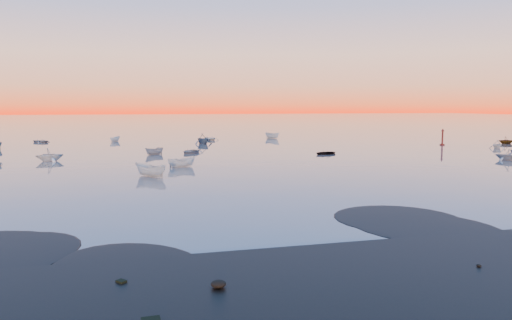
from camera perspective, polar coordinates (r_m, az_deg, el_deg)
name	(u,v)px	position (r m, az deg, el deg)	size (l,w,h in m)	color
ground	(170,135)	(127.89, -9.76, 2.85)	(600.00, 600.00, 0.00)	#6F625C
mud_lobes	(334,233)	(29.58, 8.94, -8.29)	(140.00, 6.00, 0.07)	black
moored_fleet	(198,151)	(81.33, -6.68, 1.00)	(124.00, 58.00, 1.20)	silver
boat_near_center	(182,167)	(60.75, -8.49, -0.81)	(3.52, 1.49, 1.22)	silver
channel_marker	(442,138)	(99.64, 20.53, 2.33)	(0.90, 0.90, 3.21)	#48120F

